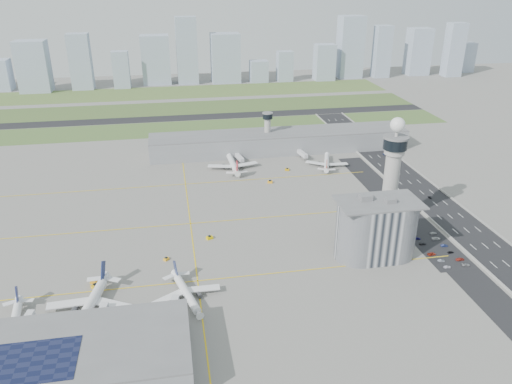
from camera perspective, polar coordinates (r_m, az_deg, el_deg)
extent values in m
plane|color=gray|center=(273.11, 1.30, -5.82)|extent=(1000.00, 1000.00, 0.00)
cube|color=#496530|center=(477.66, -6.44, 7.33)|extent=(480.00, 50.00, 0.08)
cube|color=#405A2A|center=(549.86, -7.02, 9.52)|extent=(480.00, 60.00, 0.08)
cube|color=#4F6630|center=(627.61, -7.51, 11.30)|extent=(480.00, 70.00, 0.08)
cube|color=black|center=(513.17, -6.75, 8.49)|extent=(480.00, 22.00, 0.10)
cube|color=black|center=(314.29, 22.37, -3.55)|extent=(28.00, 500.00, 0.10)
cube|color=#9E9E99|center=(307.03, 20.16, -3.72)|extent=(0.60, 500.00, 1.20)
cube|color=#9E9E99|center=(321.53, 24.50, -3.20)|extent=(0.60, 500.00, 1.20)
cube|color=black|center=(294.49, 19.20, -4.92)|extent=(18.00, 260.00, 0.08)
cube|color=black|center=(284.59, 19.97, -6.09)|extent=(20.00, 44.00, 0.10)
cube|color=yellow|center=(243.59, -6.69, -10.06)|extent=(260.00, 0.60, 0.01)
cube|color=yellow|center=(295.29, -7.51, -3.60)|extent=(260.00, 0.60, 0.01)
cube|color=yellow|center=(349.64, -8.07, 0.89)|extent=(260.00, 0.60, 0.01)
cube|color=yellow|center=(295.29, -7.51, -3.60)|extent=(0.60, 260.00, 0.01)
cylinder|color=#ADAAA5|center=(290.66, 15.08, 0.51)|extent=(8.40, 8.40, 48.00)
cylinder|color=#ADAAA5|center=(282.94, 15.55, 4.60)|extent=(11.00, 11.00, 4.00)
cylinder|color=black|center=(281.70, 15.64, 5.36)|extent=(13.00, 13.00, 6.00)
cylinder|color=slate|center=(280.65, 15.72, 6.04)|extent=(14.00, 14.00, 1.00)
cylinder|color=#ADAAA5|center=(279.93, 15.78, 6.52)|extent=(1.60, 1.60, 5.00)
sphere|color=white|center=(278.68, 15.88, 7.41)|extent=(8.00, 8.00, 8.00)
cylinder|color=#ADAAA5|center=(408.52, 1.31, 6.64)|extent=(5.00, 5.00, 28.00)
cylinder|color=black|center=(404.31, 1.33, 8.67)|extent=(8.00, 8.00, 4.00)
cylinder|color=slate|center=(403.65, 1.34, 9.01)|extent=(8.60, 8.60, 0.80)
cube|color=#B2B2B7|center=(262.07, 13.55, -4.18)|extent=(18.00, 24.00, 30.00)
cylinder|color=#B2B2B7|center=(258.78, 11.71, -4.37)|extent=(24.00, 24.00, 30.00)
cylinder|color=#B2B2B7|center=(265.62, 15.33, -3.98)|extent=(24.00, 24.00, 30.00)
cube|color=slate|center=(255.34, 13.87, -1.13)|extent=(42.00, 24.00, 0.80)
cube|color=slate|center=(254.90, 12.41, -0.63)|extent=(6.00, 5.00, 3.00)
cube|color=slate|center=(255.17, 15.11, -0.96)|extent=(5.00, 4.00, 2.40)
cube|color=gray|center=(410.66, 2.73, 5.76)|extent=(210.00, 32.00, 15.00)
cube|color=slate|center=(408.27, 2.76, 6.81)|extent=(210.00, 32.00, 0.80)
cube|color=gray|center=(202.46, -20.02, -17.63)|extent=(84.00, 42.00, 12.00)
cube|color=slate|center=(198.42, -20.28, -16.24)|extent=(84.00, 42.00, 0.80)
cube|color=black|center=(197.83, -25.63, -17.24)|extent=(40.00, 22.00, 0.20)
imported|color=silver|center=(268.72, 20.99, -7.98)|extent=(3.78, 1.66, 1.27)
imported|color=gray|center=(273.12, 20.41, -7.36)|extent=(3.59, 1.57, 1.15)
imported|color=maroon|center=(277.32, 19.44, -6.69)|extent=(4.71, 2.60, 1.25)
imported|color=#242427|center=(285.70, 18.51, -5.63)|extent=(3.83, 1.68, 1.09)
imported|color=#131057|center=(290.09, 17.96, -5.06)|extent=(3.61, 1.70, 1.19)
imported|color=white|center=(294.62, 17.54, -4.55)|extent=(3.49, 1.53, 1.11)
imported|color=#999A9C|center=(274.15, 22.87, -7.67)|extent=(4.17, 2.24, 1.11)
imported|color=#AA2D21|center=(277.72, 22.29, -7.11)|extent=(4.70, 2.27, 1.32)
imported|color=black|center=(282.55, 21.36, -6.42)|extent=(3.33, 1.53, 1.10)
imported|color=navy|center=(287.62, 20.72, -5.74)|extent=(3.85, 1.43, 1.26)
imported|color=silver|center=(293.31, 19.90, -5.01)|extent=(4.81, 2.66, 1.28)
imported|color=#AFB0B2|center=(298.51, 19.61, -4.45)|extent=(4.25, 2.07, 1.19)
imported|color=black|center=(343.89, 19.24, -0.59)|extent=(1.25, 3.35, 1.10)
imported|color=navy|center=(414.90, 14.54, 4.19)|extent=(2.82, 4.78, 1.25)
imported|color=#959595|center=(459.87, 10.20, 6.51)|extent=(1.53, 3.32, 1.10)
cube|color=#9EADC1|center=(674.35, -24.08, 12.97)|extent=(35.81, 28.65, 60.36)
cube|color=#9EADC1|center=(667.67, -19.41, 13.87)|extent=(25.49, 20.39, 66.89)
cube|color=#9EADC1|center=(662.09, -15.16, 13.34)|extent=(20.04, 16.03, 45.20)
cube|color=#9EADC1|center=(677.34, -11.37, 14.61)|extent=(35.76, 28.61, 61.22)
cube|color=#9EADC1|center=(670.93, -7.91, 15.71)|extent=(26.33, 21.06, 83.39)
cube|color=#9EADC1|center=(677.16, -3.52, 15.05)|extent=(36.96, 29.57, 62.11)
cube|color=#9EADC1|center=(677.93, 0.33, 13.63)|extent=(23.01, 18.41, 27.75)
cube|color=#9EADC1|center=(683.74, 3.31, 14.16)|extent=(20.22, 16.18, 38.97)
cube|color=#9EADC1|center=(695.44, 7.83, 14.48)|extent=(26.14, 20.92, 46.89)
cube|color=#9EADC1|center=(716.82, 10.71, 15.96)|extent=(32.26, 25.81, 81.20)
cube|color=#9EADC1|center=(727.65, 14.19, 15.28)|extent=(21.59, 17.28, 68.75)
cube|color=#9EADC1|center=(761.26, 18.03, 15.01)|extent=(30.25, 24.20, 63.40)
cube|color=#9EADC1|center=(764.63, 21.68, 14.86)|extent=(23.04, 18.43, 71.56)
cube|color=#9EADC1|center=(808.82, 22.81, 14.00)|extent=(22.64, 18.11, 41.06)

